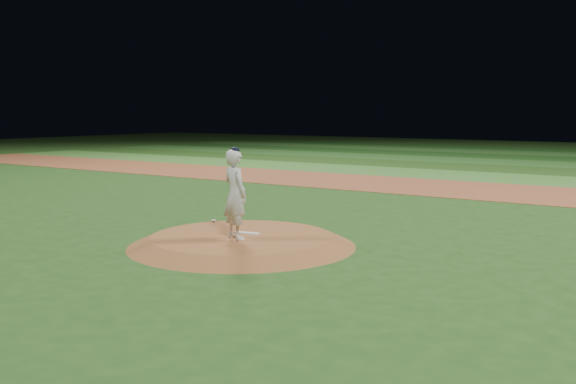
{
  "coord_description": "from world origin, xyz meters",
  "views": [
    {
      "loc": [
        9.41,
        -12.05,
        3.24
      ],
      "look_at": [
        0.0,
        2.0,
        1.1
      ],
      "focal_mm": 40.0,
      "sensor_mm": 36.0,
      "label": 1
    }
  ],
  "objects_px": {
    "pitcher_on_mound": "(235,194)",
    "pitchers_mound": "(242,240)",
    "pitching_rubber": "(247,233)",
    "rosin_bag": "(214,221)"
  },
  "relations": [
    {
      "from": "pitching_rubber",
      "to": "rosin_bag",
      "type": "bearing_deg",
      "value": 143.55
    },
    {
      "from": "pitchers_mound",
      "to": "rosin_bag",
      "type": "relative_size",
      "value": 40.2
    },
    {
      "from": "pitcher_on_mound",
      "to": "pitching_rubber",
      "type": "bearing_deg",
      "value": 105.3
    },
    {
      "from": "pitcher_on_mound",
      "to": "pitchers_mound",
      "type": "bearing_deg",
      "value": 108.22
    },
    {
      "from": "pitchers_mound",
      "to": "pitching_rubber",
      "type": "relative_size",
      "value": 8.52
    },
    {
      "from": "pitching_rubber",
      "to": "pitcher_on_mound",
      "type": "relative_size",
      "value": 0.3
    },
    {
      "from": "rosin_bag",
      "to": "pitcher_on_mound",
      "type": "height_order",
      "value": "pitcher_on_mound"
    },
    {
      "from": "pitchers_mound",
      "to": "pitching_rubber",
      "type": "height_order",
      "value": "pitching_rubber"
    },
    {
      "from": "pitching_rubber",
      "to": "rosin_bag",
      "type": "xyz_separation_m",
      "value": [
        -1.76,
        0.82,
        0.02
      ]
    },
    {
      "from": "rosin_bag",
      "to": "pitchers_mound",
      "type": "bearing_deg",
      "value": -30.53
    }
  ]
}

